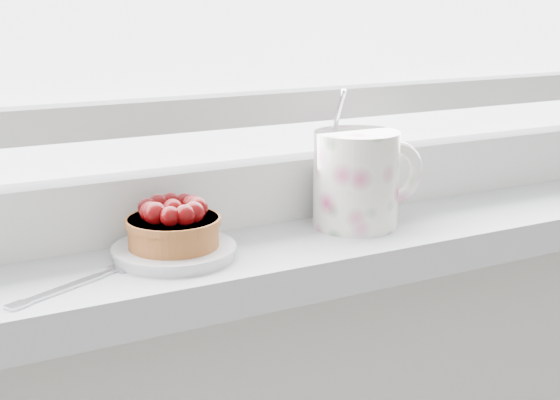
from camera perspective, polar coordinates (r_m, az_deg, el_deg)
saucer at (r=0.78m, az=-7.74°, el=-3.76°), size 0.12×0.12×0.01m
raspberry_tart at (r=0.78m, az=-7.81°, el=-1.76°), size 0.09×0.09×0.05m
floral_mug at (r=0.87m, az=5.79°, el=1.69°), size 0.14×0.10×0.15m
fork at (r=0.74m, az=-13.92°, el=-5.69°), size 0.16×0.09×0.00m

